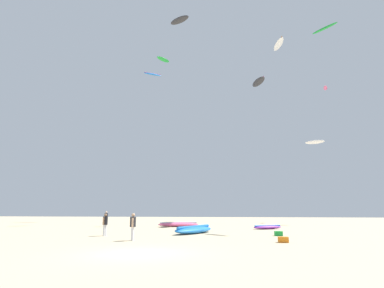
{
  "coord_description": "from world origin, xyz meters",
  "views": [
    {
      "loc": [
        3.98,
        -13.64,
        1.88
      ],
      "look_at": [
        0.0,
        18.8,
        8.7
      ],
      "focal_mm": 29.09,
      "sensor_mm": 36.0,
      "label": 1
    }
  ],
  "objects_px": {
    "kite_grounded_far": "(178,224)",
    "kite_aloft_4": "(180,20)",
    "person_midground": "(105,223)",
    "kite_aloft_5": "(163,59)",
    "gear_bag": "(283,240)",
    "kite_aloft_7": "(279,44)",
    "person_left": "(106,218)",
    "kite_aloft_6": "(315,142)",
    "kite_aloft_3": "(258,82)",
    "person_foreground": "(133,224)",
    "cooler_box": "(278,234)",
    "kite_aloft_2": "(325,28)",
    "kite_grounded_near": "(194,230)",
    "kite_aloft_0": "(325,88)",
    "kite_grounded_mid": "(268,227)",
    "kite_aloft_1": "(153,74)"
  },
  "relations": [
    {
      "from": "kite_aloft_0",
      "to": "person_left",
      "type": "bearing_deg",
      "value": -147.19
    },
    {
      "from": "person_foreground",
      "to": "kite_aloft_4",
      "type": "height_order",
      "value": "kite_aloft_4"
    },
    {
      "from": "person_midground",
      "to": "person_left",
      "type": "xyz_separation_m",
      "value": [
        -4.57,
        11.38,
        0.05
      ]
    },
    {
      "from": "gear_bag",
      "to": "kite_grounded_far",
      "type": "bearing_deg",
      "value": 119.73
    },
    {
      "from": "kite_aloft_2",
      "to": "kite_aloft_5",
      "type": "distance_m",
      "value": 23.14
    },
    {
      "from": "gear_bag",
      "to": "kite_aloft_0",
      "type": "xyz_separation_m",
      "value": [
        13.77,
        33.89,
        22.09
      ]
    },
    {
      "from": "person_foreground",
      "to": "gear_bag",
      "type": "relative_size",
      "value": 2.89
    },
    {
      "from": "person_foreground",
      "to": "kite_aloft_7",
      "type": "height_order",
      "value": "kite_aloft_7"
    },
    {
      "from": "person_foreground",
      "to": "kite_aloft_2",
      "type": "bearing_deg",
      "value": 28.37
    },
    {
      "from": "kite_grounded_mid",
      "to": "kite_aloft_6",
      "type": "relative_size",
      "value": 1.21
    },
    {
      "from": "kite_grounded_mid",
      "to": "kite_aloft_7",
      "type": "bearing_deg",
      "value": 71.62
    },
    {
      "from": "person_midground",
      "to": "cooler_box",
      "type": "relative_size",
      "value": 2.75
    },
    {
      "from": "person_midground",
      "to": "kite_aloft_5",
      "type": "height_order",
      "value": "kite_aloft_5"
    },
    {
      "from": "kite_grounded_mid",
      "to": "kite_grounded_far",
      "type": "distance_m",
      "value": 9.48
    },
    {
      "from": "kite_grounded_mid",
      "to": "kite_aloft_4",
      "type": "xyz_separation_m",
      "value": [
        -9.2,
        3.63,
        24.88
      ]
    },
    {
      "from": "kite_aloft_1",
      "to": "kite_grounded_far",
      "type": "bearing_deg",
      "value": -66.05
    },
    {
      "from": "person_midground",
      "to": "kite_grounded_far",
      "type": "bearing_deg",
      "value": -92.3
    },
    {
      "from": "kite_aloft_3",
      "to": "kite_aloft_7",
      "type": "height_order",
      "value": "kite_aloft_7"
    },
    {
      "from": "gear_bag",
      "to": "kite_aloft_6",
      "type": "height_order",
      "value": "kite_aloft_6"
    },
    {
      "from": "person_foreground",
      "to": "kite_aloft_7",
      "type": "xyz_separation_m",
      "value": [
        13.7,
        25.02,
        25.2
      ]
    },
    {
      "from": "kite_grounded_near",
      "to": "gear_bag",
      "type": "relative_size",
      "value": 9.08
    },
    {
      "from": "kite_grounded_near",
      "to": "kite_grounded_far",
      "type": "relative_size",
      "value": 1.14
    },
    {
      "from": "person_foreground",
      "to": "gear_bag",
      "type": "distance_m",
      "value": 8.9
    },
    {
      "from": "kite_aloft_6",
      "to": "kite_grounded_near",
      "type": "bearing_deg",
      "value": -128.78
    },
    {
      "from": "kite_aloft_1",
      "to": "kite_aloft_5",
      "type": "distance_m",
      "value": 9.9
    },
    {
      "from": "cooler_box",
      "to": "gear_bag",
      "type": "relative_size",
      "value": 1.0
    },
    {
      "from": "gear_bag",
      "to": "kite_aloft_3",
      "type": "distance_m",
      "value": 36.29
    },
    {
      "from": "person_left",
      "to": "kite_aloft_0",
      "type": "bearing_deg",
      "value": 44.71
    },
    {
      "from": "kite_aloft_7",
      "to": "kite_grounded_mid",
      "type": "bearing_deg",
      "value": -108.38
    },
    {
      "from": "kite_grounded_near",
      "to": "kite_aloft_4",
      "type": "xyz_separation_m",
      "value": [
        -2.89,
        9.52,
        24.77
      ]
    },
    {
      "from": "kite_aloft_6",
      "to": "person_foreground",
      "type": "bearing_deg",
      "value": -126.05
    },
    {
      "from": "kite_grounded_near",
      "to": "kite_aloft_7",
      "type": "bearing_deg",
      "value": 60.69
    },
    {
      "from": "cooler_box",
      "to": "kite_aloft_4",
      "type": "height_order",
      "value": "kite_aloft_4"
    },
    {
      "from": "kite_aloft_6",
      "to": "kite_grounded_far",
      "type": "bearing_deg",
      "value": -151.89
    },
    {
      "from": "kite_aloft_3",
      "to": "kite_aloft_4",
      "type": "xyz_separation_m",
      "value": [
        -10.72,
        -13.36,
        3.15
      ]
    },
    {
      "from": "person_left",
      "to": "kite_aloft_4",
      "type": "xyz_separation_m",
      "value": [
        7.7,
        1.2,
        24.11
      ]
    },
    {
      "from": "person_left",
      "to": "kite_aloft_7",
      "type": "distance_m",
      "value": 34.64
    },
    {
      "from": "kite_aloft_5",
      "to": "kite_aloft_2",
      "type": "bearing_deg",
      "value": -26.61
    },
    {
      "from": "kite_grounded_far",
      "to": "kite_aloft_4",
      "type": "distance_m",
      "value": 24.82
    },
    {
      "from": "kite_aloft_2",
      "to": "kite_aloft_6",
      "type": "bearing_deg",
      "value": 86.03
    },
    {
      "from": "person_left",
      "to": "kite_aloft_5",
      "type": "height_order",
      "value": "kite_aloft_5"
    },
    {
      "from": "kite_aloft_3",
      "to": "person_left",
      "type": "bearing_deg",
      "value": -141.68
    },
    {
      "from": "kite_aloft_6",
      "to": "kite_aloft_7",
      "type": "relative_size",
      "value": 0.65
    },
    {
      "from": "person_left",
      "to": "kite_grounded_near",
      "type": "height_order",
      "value": "person_left"
    },
    {
      "from": "kite_grounded_near",
      "to": "kite_aloft_0",
      "type": "height_order",
      "value": "kite_aloft_0"
    },
    {
      "from": "gear_bag",
      "to": "kite_aloft_7",
      "type": "xyz_separation_m",
      "value": [
        4.83,
        25.08,
        25.98
      ]
    },
    {
      "from": "cooler_box",
      "to": "kite_aloft_2",
      "type": "height_order",
      "value": "kite_aloft_2"
    },
    {
      "from": "kite_grounded_mid",
      "to": "person_midground",
      "type": "bearing_deg",
      "value": -144.04
    },
    {
      "from": "kite_aloft_1",
      "to": "kite_aloft_6",
      "type": "distance_m",
      "value": 30.77
    },
    {
      "from": "kite_aloft_0",
      "to": "kite_aloft_5",
      "type": "relative_size",
      "value": 0.97
    }
  ]
}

